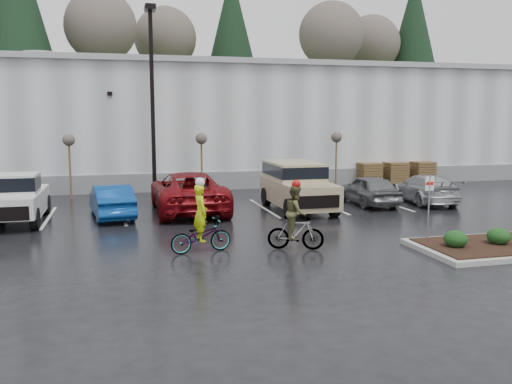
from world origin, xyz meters
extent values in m
plane|color=black|center=(0.00, 0.00, 0.00)|extent=(120.00, 120.00, 0.00)
cube|color=#A5A9AA|center=(0.00, 22.00, 3.50)|extent=(60.00, 15.00, 7.00)
cube|color=slate|center=(0.00, 14.45, 0.50)|extent=(60.00, 0.12, 1.00)
cube|color=#999B9E|center=(0.00, 22.00, 7.05)|extent=(60.50, 15.50, 0.30)
cube|color=#263E1A|center=(0.00, 45.00, 3.00)|extent=(80.00, 25.00, 6.00)
cylinder|color=black|center=(-4.00, 12.00, 4.50)|extent=(0.20, 0.20, 9.00)
cube|color=black|center=(-4.00, 12.00, 9.10)|extent=(0.50, 1.00, 0.25)
cylinder|color=#513B20|center=(-8.00, 13.00, 1.40)|extent=(0.10, 0.10, 2.80)
sphere|color=#4C453D|center=(-8.00, 13.00, 2.90)|extent=(0.60, 0.60, 0.60)
cylinder|color=#513B20|center=(-1.50, 13.00, 1.40)|extent=(0.10, 0.10, 2.80)
sphere|color=#4C453D|center=(-1.50, 13.00, 2.90)|extent=(0.60, 0.60, 0.60)
cylinder|color=#513B20|center=(6.00, 13.00, 1.40)|extent=(0.10, 0.10, 2.80)
sphere|color=#4C453D|center=(6.00, 13.00, 2.90)|extent=(0.60, 0.60, 0.60)
cube|color=#513B20|center=(8.50, 14.00, 0.68)|extent=(1.20, 1.20, 1.35)
cube|color=#513B20|center=(10.20, 14.00, 0.68)|extent=(1.20, 1.20, 1.35)
cube|color=#513B20|center=(12.00, 14.00, 0.68)|extent=(1.20, 1.20, 1.35)
ellipsoid|color=#123515|center=(4.00, -1.00, 0.41)|extent=(0.70, 0.70, 0.52)
ellipsoid|color=#123515|center=(5.50, -1.00, 0.41)|extent=(0.70, 0.70, 0.52)
cylinder|color=gray|center=(3.80, 0.20, 1.10)|extent=(0.05, 0.05, 2.20)
cube|color=white|center=(3.80, 0.20, 1.95)|extent=(0.30, 0.02, 0.45)
cube|color=red|center=(3.80, 0.19, 1.95)|extent=(0.26, 0.02, 0.10)
imported|color=navy|center=(-6.02, 7.41, 0.67)|extent=(1.93, 4.23, 1.35)
imported|color=maroon|center=(-2.86, 7.96, 0.86)|extent=(2.86, 6.20, 1.72)
imported|color=slate|center=(5.44, 7.77, 0.69)|extent=(1.65, 4.06, 1.38)
imported|color=#A7ABAF|center=(8.26, 7.63, 0.66)|extent=(2.38, 4.77, 1.33)
imported|color=#3F3F44|center=(-3.39, 0.93, 0.49)|extent=(1.94, 0.93, 0.98)
imported|color=#B7D10B|center=(-3.39, 0.93, 1.21)|extent=(0.50, 0.68, 1.71)
sphere|color=silver|center=(-3.39, 0.93, 2.12)|extent=(0.28, 0.28, 0.28)
imported|color=#3F3F44|center=(-0.53, 0.53, 0.52)|extent=(1.72, 1.04, 1.04)
imported|color=#494827|center=(-0.53, 0.53, 1.17)|extent=(0.69, 0.90, 1.63)
sphere|color=#990C0C|center=(-0.53, 0.53, 2.02)|extent=(0.27, 0.27, 0.27)
camera|label=1|loc=(-5.74, -14.85, 4.07)|focal=38.00mm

